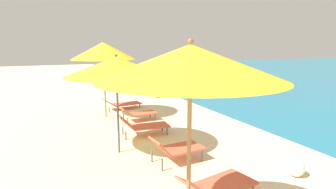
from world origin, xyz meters
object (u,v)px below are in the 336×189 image
(lounger_third_shoreside, at_px, (143,125))
(lounger_farthest_inland, at_px, (138,113))
(cooler_box, at_px, (158,93))
(beach_ball, at_px, (295,167))
(lounger_third_inland, at_px, (176,148))
(umbrella_second, at_px, (190,63))
(lounger_farthest_shoreside, at_px, (121,103))
(umbrella_third, at_px, (116,67))
(umbrella_farthest, at_px, (103,51))
(lounger_second_shoreside, at_px, (217,185))

(lounger_third_shoreside, relative_size, lounger_farthest_inland, 1.15)
(cooler_box, height_order, beach_ball, cooler_box)
(lounger_third_inland, xyz_separation_m, cooler_box, (2.59, 7.37, -0.14))
(umbrella_second, xyz_separation_m, lounger_farthest_shoreside, (1.36, 8.23, -2.19))
(umbrella_third, height_order, umbrella_farthest, umbrella_farthest)
(lounger_third_shoreside, distance_m, lounger_farthest_shoreside, 3.52)
(umbrella_second, relative_size, umbrella_third, 1.11)
(umbrella_farthest, height_order, cooler_box, umbrella_farthest)
(umbrella_third, distance_m, beach_ball, 4.43)
(umbrella_third, xyz_separation_m, cooler_box, (3.62, 6.30, -1.93))
(lounger_farthest_shoreside, bearing_deg, umbrella_third, -112.08)
(umbrella_second, bearing_deg, lounger_farthest_shoreside, 80.62)
(lounger_farthest_inland, bearing_deg, lounger_third_inland, -97.32)
(umbrella_second, relative_size, lounger_third_shoreside, 1.80)
(lounger_third_shoreside, xyz_separation_m, beach_ball, (1.97, -3.66, -0.13))
(lounger_farthest_inland, height_order, cooler_box, lounger_farthest_inland)
(lounger_third_shoreside, xyz_separation_m, lounger_farthest_inland, (0.34, 1.52, -0.02))
(umbrella_second, relative_size, beach_ball, 7.31)
(lounger_farthest_shoreside, bearing_deg, lounger_third_shoreside, -100.93)
(lounger_third_shoreside, height_order, lounger_farthest_inland, lounger_third_shoreside)
(lounger_farthest_shoreside, relative_size, lounger_farthest_inland, 1.28)
(lounger_farthest_inland, bearing_deg, beach_ball, -75.31)
(lounger_second_shoreside, distance_m, umbrella_farthest, 6.66)
(lounger_third_shoreside, bearing_deg, umbrella_second, -98.04)
(umbrella_third, relative_size, lounger_farthest_shoreside, 1.45)
(umbrella_third, relative_size, lounger_farthest_inland, 1.85)
(lounger_third_inland, height_order, lounger_farthest_inland, lounger_third_inland)
(lounger_farthest_shoreside, distance_m, lounger_farthest_inland, 1.99)
(lounger_second_shoreside, bearing_deg, cooler_box, 64.02)
(lounger_farthest_inland, relative_size, cooler_box, 2.64)
(umbrella_third, xyz_separation_m, beach_ball, (2.94, -2.68, -1.94))
(cooler_box, bearing_deg, lounger_third_shoreside, -116.41)
(lounger_third_shoreside, height_order, umbrella_farthest, umbrella_farthest)
(beach_ball, bearing_deg, lounger_farthest_shoreside, 103.35)
(lounger_third_inland, relative_size, beach_ball, 3.43)
(beach_ball, bearing_deg, cooler_box, 85.69)
(lounger_second_shoreside, bearing_deg, beach_ball, -5.69)
(umbrella_second, distance_m, umbrella_farthest, 7.24)
(lounger_third_shoreside, relative_size, cooler_box, 3.02)
(lounger_third_shoreside, relative_size, beach_ball, 4.06)
(lounger_farthest_shoreside, bearing_deg, beach_ball, -83.26)
(lounger_farthest_inland, height_order, beach_ball, lounger_farthest_inland)
(lounger_farthest_shoreside, height_order, beach_ball, lounger_farthest_shoreside)
(umbrella_second, height_order, lounger_third_shoreside, umbrella_second)
(lounger_third_inland, bearing_deg, umbrella_farthest, 94.20)
(lounger_farthest_shoreside, distance_m, beach_ball, 7.37)
(umbrella_third, bearing_deg, beach_ball, -42.38)
(lounger_second_shoreside, relative_size, beach_ball, 3.94)
(umbrella_second, bearing_deg, umbrella_third, 88.18)
(lounger_farthest_inland, bearing_deg, umbrella_third, -120.53)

